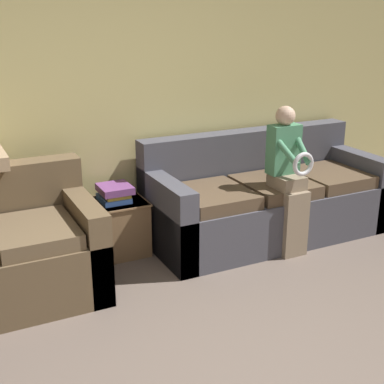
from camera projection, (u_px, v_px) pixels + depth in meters
wall_back at (102, 100)px, 4.43m from camera, size 6.87×0.06×2.55m
couch_main at (264, 200)px, 4.89m from camera, size 2.17×0.90×0.93m
child_left_seated at (289, 174)px, 4.45m from camera, size 0.27×0.37×1.24m
side_shelf at (116, 226)px, 4.53m from camera, size 0.49×0.44×0.47m
book_stack at (115, 193)px, 4.44m from camera, size 0.26×0.28×0.14m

